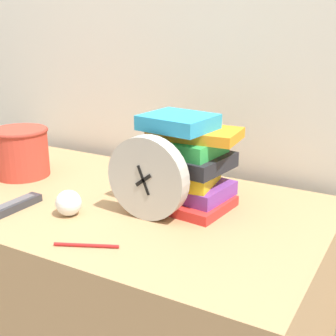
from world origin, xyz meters
TOP-DOWN VIEW (x-y plane):
  - wall_back at (0.00, 0.75)m, footprint 6.00×0.04m
  - desk at (0.00, 0.34)m, footprint 1.23×0.68m
  - desk_clock at (0.18, 0.29)m, footprint 0.21×0.04m
  - book_stack at (0.22, 0.42)m, footprint 0.27×0.21m
  - basket at (-0.35, 0.37)m, footprint 0.18×0.18m
  - tv_remote at (-0.16, 0.16)m, footprint 0.04×0.16m
  - crumpled_paper_ball at (-0.01, 0.20)m, footprint 0.07×0.07m
  - pen at (0.14, 0.08)m, footprint 0.14×0.07m

SIDE VIEW (x-z plane):
  - desk at x=0.00m, z-range 0.00..0.71m
  - pen at x=0.14m, z-range 0.71..0.72m
  - tv_remote at x=-0.16m, z-range 0.71..0.74m
  - crumpled_paper_ball at x=-0.01m, z-range 0.71..0.78m
  - basket at x=-0.35m, z-range 0.72..0.87m
  - desk_clock at x=0.18m, z-range 0.71..0.93m
  - book_stack at x=0.22m, z-range 0.71..0.96m
  - wall_back at x=0.00m, z-range 0.00..2.40m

